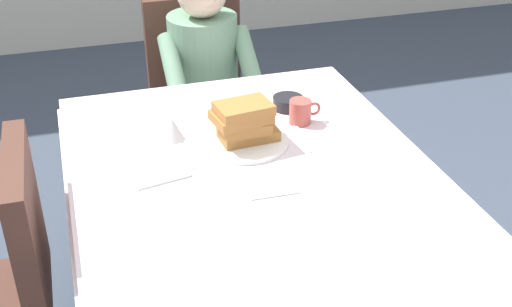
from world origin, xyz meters
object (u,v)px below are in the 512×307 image
Objects in this scene: chair_left_side at (1,283)px; spoon_near_edge at (276,195)px; knife_right_of_plate at (302,138)px; bowl_butter at (288,103)px; breakfast_stack at (244,121)px; chair_diner at (199,87)px; syrup_pitcher at (173,129)px; fork_left_of_plate at (190,155)px; dining_table_main at (259,204)px; plate_breakfast at (246,142)px; diner_person at (206,72)px; cup_coffee at (301,112)px.

chair_left_side is 0.82m from spoon_near_edge.
knife_right_of_plate is (0.98, 0.20, 0.21)m from chair_left_side.
chair_left_side is at bearing -157.00° from bowl_butter.
breakfast_stack is at bearing 91.82° from spoon_near_edge.
chair_diner is at bearing 103.12° from bowl_butter.
syrup_pitcher is at bearing 78.36° from knife_right_of_plate.
fork_left_of_plate is 0.38m from knife_right_of_plate.
bowl_butter is 0.45m from syrup_pitcher.
knife_right_of_plate reaches higher than dining_table_main.
chair_left_side is 0.85m from plate_breakfast.
chair_left_side is (-0.84, -1.01, -0.14)m from diner_person.
bowl_butter is 0.47m from fork_left_of_plate.
knife_right_of_plate and spoon_near_edge have the same top height.
plate_breakfast is at bearing 88.87° from knife_right_of_plate.
fork_left_of_plate is at bearing 94.88° from knife_right_of_plate.
spoon_near_edge is at bearing -90.53° from plate_breakfast.
diner_person is (0.07, 1.01, 0.02)m from dining_table_main.
diner_person is at bearing 86.00° from dining_table_main.
chair_diner is at bearing 87.07° from plate_breakfast.
chair_left_side is 0.70m from syrup_pitcher.
breakfast_stack is at bearing 85.22° from dining_table_main.
fork_left_of_plate is at bearing -71.66° from chair_left_side.
bowl_butter is (0.22, 0.21, 0.01)m from plate_breakfast.
dining_table_main is 0.28m from fork_left_of_plate.
breakfast_stack reaches higher than plate_breakfast.
dining_table_main is at bearing 86.53° from chair_diner.
diner_person reaches higher than breakfast_stack.
bowl_butter is at bearing 13.84° from syrup_pitcher.
plate_breakfast reaches higher than fork_left_of_plate.
chair_left_side is at bearing 54.27° from chair_diner.
spoon_near_edge is at bearing -62.77° from syrup_pitcher.
diner_person is 0.80m from plate_breakfast.
knife_right_of_plate is (0.41, -0.12, -0.04)m from syrup_pitcher.
chair_left_side reaches higher than dining_table_main.
cup_coffee is 0.75× the size of spoon_near_edge.
fork_left_of_plate is 1.20× the size of spoon_near_edge.
bowl_butter is at bearing 106.45° from diner_person.
bowl_butter reaches higher than spoon_near_edge.
plate_breakfast is 0.32m from spoon_near_edge.
diner_person reaches higher than cup_coffee.
knife_right_of_plate is (0.19, -0.02, -0.08)m from breakfast_stack.
diner_person is 10.18× the size of bowl_butter.
breakfast_stack reaches higher than cup_coffee.
plate_breakfast is 0.31m from bowl_butter.
diner_person is 1.12m from spoon_near_edge.
cup_coffee is at bearing 101.60° from chair_diner.
chair_left_side is 8.23× the size of cup_coffee.
chair_diner is at bearing -90.00° from diner_person.
diner_person is (-0.00, -0.16, 0.14)m from chair_diner.
plate_breakfast is (0.02, 0.22, 0.10)m from dining_table_main.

